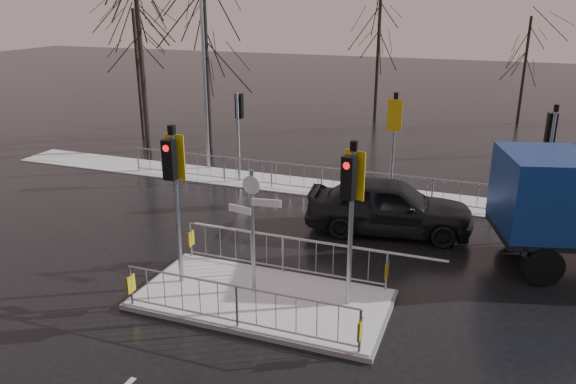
% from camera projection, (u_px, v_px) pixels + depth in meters
% --- Properties ---
extents(ground, '(120.00, 120.00, 0.00)m').
position_uv_depth(ground, '(262.00, 302.00, 13.47)').
color(ground, black).
rests_on(ground, ground).
extents(snow_verge, '(30.00, 2.00, 0.04)m').
position_uv_depth(snow_verge, '(351.00, 192.00, 21.08)').
color(snow_verge, white).
rests_on(snow_verge, ground).
extents(lane_markings, '(8.00, 11.38, 0.01)m').
position_uv_depth(lane_markings, '(257.00, 308.00, 13.17)').
color(lane_markings, silver).
rests_on(lane_markings, ground).
extents(traffic_island, '(6.00, 3.04, 4.15)m').
position_uv_depth(traffic_island, '(262.00, 287.00, 13.35)').
color(traffic_island, slate).
rests_on(traffic_island, ground).
extents(far_kerb_fixtures, '(18.00, 0.65, 3.83)m').
position_uv_depth(far_kerb_fixtures, '(357.00, 171.00, 20.20)').
color(far_kerb_fixtures, '#91959E').
rests_on(far_kerb_fixtures, ground).
extents(car_far_lane, '(5.28, 2.70, 1.72)m').
position_uv_depth(car_far_lane, '(389.00, 206.00, 17.24)').
color(car_far_lane, black).
rests_on(car_far_lane, ground).
extents(tree_near_a, '(4.75, 4.75, 8.97)m').
position_uv_depth(tree_near_a, '(138.00, 17.00, 24.68)').
color(tree_near_a, black).
rests_on(tree_near_a, ground).
extents(tree_near_b, '(4.00, 4.00, 7.55)m').
position_uv_depth(tree_near_b, '(206.00, 39.00, 25.49)').
color(tree_near_b, black).
rests_on(tree_near_b, ground).
extents(tree_near_c, '(3.50, 3.50, 6.61)m').
position_uv_depth(tree_near_c, '(136.00, 49.00, 28.08)').
color(tree_near_c, black).
rests_on(tree_near_c, ground).
extents(tree_far_a, '(3.75, 3.75, 7.08)m').
position_uv_depth(tree_far_a, '(379.00, 37.00, 32.03)').
color(tree_far_a, black).
rests_on(tree_far_a, ground).
extents(tree_far_b, '(3.25, 3.25, 6.14)m').
position_uv_depth(tree_far_b, '(527.00, 50.00, 31.37)').
color(tree_far_b, black).
rests_on(tree_far_b, ground).
extents(street_lamp_left, '(1.25, 0.18, 8.20)m').
position_uv_depth(street_lamp_left, '(205.00, 62.00, 22.53)').
color(street_lamp_left, '#91959E').
rests_on(street_lamp_left, ground).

